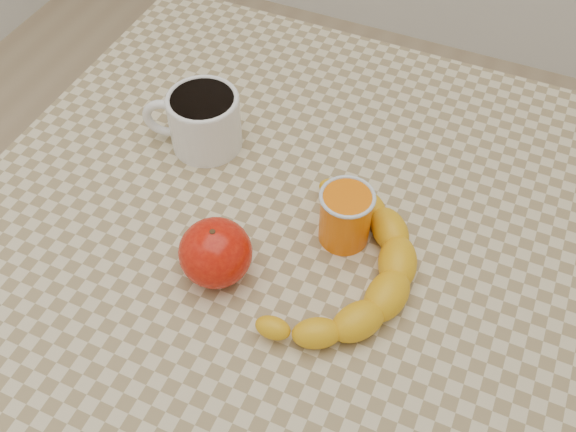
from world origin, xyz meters
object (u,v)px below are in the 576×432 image
at_px(orange_juice_glass, 345,216).
at_px(apple, 216,253).
at_px(banana, 340,265).
at_px(coffee_mug, 203,119).
at_px(table, 288,267).

xyz_separation_m(orange_juice_glass, apple, (-0.11, -0.11, -0.00)).
distance_m(orange_juice_glass, banana, 0.06).
distance_m(apple, banana, 0.14).
bearing_deg(coffee_mug, table, -28.48).
bearing_deg(coffee_mug, apple, -57.69).
bearing_deg(apple, table, 63.61).
relative_size(table, apple, 9.64).
xyz_separation_m(apple, banana, (0.13, 0.05, -0.02)).
bearing_deg(table, apple, -116.39).
relative_size(orange_juice_glass, banana, 0.25).
height_order(table, orange_juice_glass, orange_juice_glass).
bearing_deg(table, banana, -27.72).
xyz_separation_m(table, orange_juice_glass, (0.07, 0.01, 0.12)).
bearing_deg(orange_juice_glass, apple, -136.70).
bearing_deg(orange_juice_glass, banana, -74.29).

